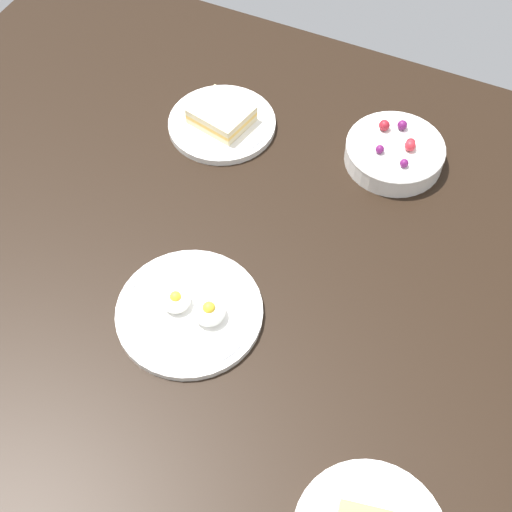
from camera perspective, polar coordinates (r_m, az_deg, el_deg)
dining_table at (r=111.89cm, az=0.00°, el=-1.17°), size 152.71×114.35×4.00cm
plate_eggs at (r=104.87cm, az=-5.42°, el=-4.51°), size 22.19×22.19×4.65cm
bowl_berries at (r=124.77cm, az=11.29°, el=8.35°), size 17.27×17.27×5.50cm
plate_sandwich at (r=129.13cm, az=-2.82°, el=11.02°), size 19.66×19.66×4.44cm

